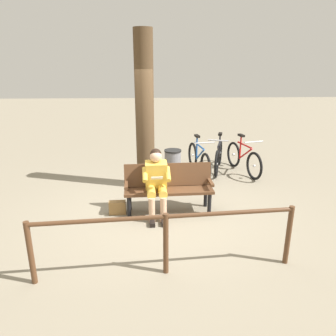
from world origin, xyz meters
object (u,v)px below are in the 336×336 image
object	(u,v)px
bicycle_green	(243,159)
bicycle_blue	(219,157)
tree_trunk	(145,112)
litter_bin	(173,168)
bicycle_black	(199,160)
bench	(168,184)
handbag	(117,208)
person_reading	(156,180)

from	to	relation	value
bicycle_green	bicycle_blue	xyz separation A→B (m)	(0.58, -0.19, 0.00)
bicycle_blue	tree_trunk	bearing A→B (deg)	-45.73
litter_bin	bicycle_black	xyz separation A→B (m)	(-0.69, -0.73, -0.05)
bench	litter_bin	xyz separation A→B (m)	(-0.16, -1.28, -0.10)
bench	tree_trunk	xyz separation A→B (m)	(0.43, -1.26, 1.13)
tree_trunk	bicycle_black	world-z (taller)	tree_trunk
tree_trunk	handbag	bearing A→B (deg)	70.08
person_reading	bicycle_green	bearing A→B (deg)	-137.02
bicycle_green	bench	bearing A→B (deg)	-57.75
bench	handbag	world-z (taller)	bench
bicycle_green	bicycle_black	bearing A→B (deg)	-102.74
bicycle_blue	bicycle_black	size ratio (longest dim) A/B	0.98
bench	bicycle_blue	size ratio (longest dim) A/B	0.99
bicycle_green	person_reading	bearing A→B (deg)	-58.45
bicycle_blue	bicycle_black	world-z (taller)	same
person_reading	handbag	size ratio (longest dim) A/B	4.00
handbag	bicycle_blue	size ratio (longest dim) A/B	0.18
tree_trunk	bicycle_green	bearing A→B (deg)	-161.94
person_reading	bicycle_black	world-z (taller)	person_reading
tree_trunk	litter_bin	world-z (taller)	tree_trunk
tree_trunk	litter_bin	size ratio (longest dim) A/B	4.04
person_reading	handbag	distance (m)	0.90
handbag	bicycle_blue	xyz separation A→B (m)	(-2.31, -2.34, 0.24)
person_reading	tree_trunk	xyz separation A→B (m)	(0.21, -1.43, 0.97)
person_reading	handbag	xyz separation A→B (m)	(0.71, -0.05, -0.54)
bicycle_blue	bicycle_black	xyz separation A→B (m)	(0.53, 0.21, 0.00)
handbag	bicycle_blue	bearing A→B (deg)	-134.58
person_reading	bicycle_green	world-z (taller)	person_reading
litter_bin	bicycle_blue	distance (m)	1.54
handbag	bicycle_green	bearing A→B (deg)	-143.29
person_reading	bicycle_blue	distance (m)	2.90
bench	tree_trunk	world-z (taller)	tree_trunk
tree_trunk	bicycle_green	world-z (taller)	tree_trunk
bench	handbag	distance (m)	1.02
bench	person_reading	size ratio (longest dim) A/B	1.35
person_reading	bicycle_green	size ratio (longest dim) A/B	0.73
bench	litter_bin	world-z (taller)	bench
person_reading	litter_bin	world-z (taller)	person_reading
person_reading	litter_bin	size ratio (longest dim) A/B	1.48
litter_bin	person_reading	bearing A→B (deg)	75.39
person_reading	handbag	bearing A→B (deg)	-6.72
bicycle_blue	bench	bearing A→B (deg)	-15.61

